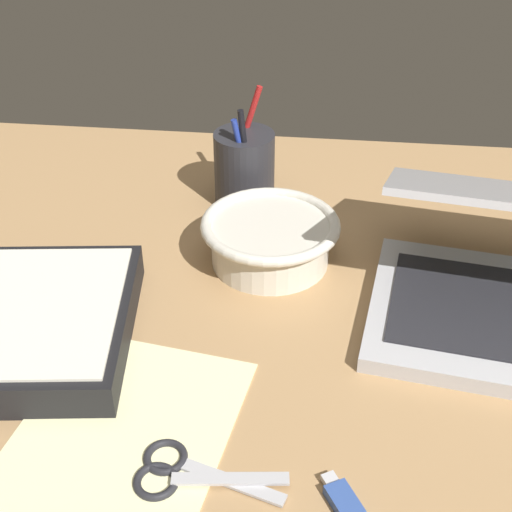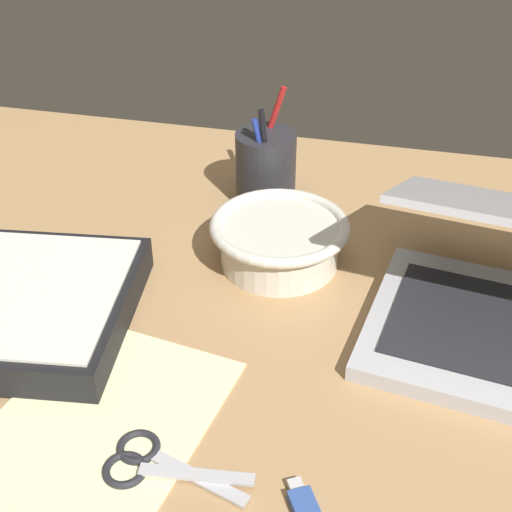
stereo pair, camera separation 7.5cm
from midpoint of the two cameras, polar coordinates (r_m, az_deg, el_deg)
The scene contains 6 objects.
desk_top at distance 76.01cm, azimuth -3.96°, elevation -7.37°, with size 140.00×100.00×2.00cm, color tan.
bowl at distance 84.68cm, azimuth -1.39°, elevation 1.34°, with size 16.57×16.57×5.88cm.
pen_cup at distance 96.20cm, azimuth -3.19°, elevation 6.96°, with size 8.11×8.11×15.85cm.
scissors at distance 63.83cm, azimuth -9.77°, elevation -16.81°, with size 13.11×6.48×0.80cm.
paper_sheet_front at distance 67.15cm, azimuth -14.44°, elevation -14.58°, with size 18.87×26.49×0.16cm, color #F4EFB2.
usb_drive at distance 60.55cm, azimuth 3.82°, elevation -19.91°, with size 5.01×7.03×1.00cm.
Camera 1 is at (7.91, -56.04, 51.75)cm, focal length 50.00 mm.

